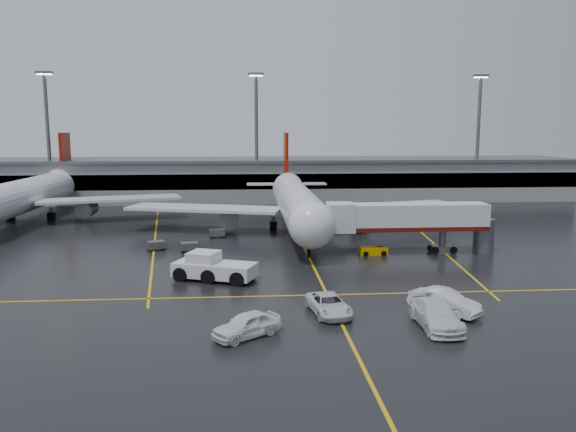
{
  "coord_description": "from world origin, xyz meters",
  "views": [
    {
      "loc": [
        -6.94,
        -68.9,
        14.29
      ],
      "look_at": [
        -2.0,
        -2.0,
        4.0
      ],
      "focal_mm": 34.68,
      "sensor_mm": 36.0,
      "label": 1
    }
  ],
  "objects": [
    {
      "name": "light_mast_mid",
      "position": [
        -5.0,
        42.0,
        14.47
      ],
      "size": [
        3.0,
        1.2,
        25.45
      ],
      "color": "#595B60",
      "rests_on": "ground"
    },
    {
      "name": "apron_line_left",
      "position": [
        -20.0,
        10.0,
        0.01
      ],
      "size": [
        9.99,
        69.35,
        0.02
      ],
      "primitive_type": "cube",
      "rotation": [
        0.0,
        0.0,
        0.14
      ],
      "color": "gold",
      "rests_on": "ground"
    },
    {
      "name": "ground",
      "position": [
        0.0,
        0.0,
        0.0
      ],
      "size": [
        220.0,
        220.0,
        0.0
      ],
      "primitive_type": "plane",
      "color": "black",
      "rests_on": "ground"
    },
    {
      "name": "jet_bridge",
      "position": [
        11.87,
        -6.0,
        3.93
      ],
      "size": [
        19.9,
        3.4,
        6.05
      ],
      "color": "silver",
      "rests_on": "ground"
    },
    {
      "name": "second_airliner",
      "position": [
        -42.0,
        21.7,
        4.21
      ],
      "size": [
        48.8,
        45.6,
        14.1
      ],
      "color": "silver",
      "rests_on": "ground"
    },
    {
      "name": "terminal",
      "position": [
        0.0,
        47.93,
        4.32
      ],
      "size": [
        122.0,
        19.0,
        8.6
      ],
      "color": "gray",
      "rests_on": "ground"
    },
    {
      "name": "baggage_cart_a",
      "position": [
        -13.9,
        -3.12,
        0.63
      ],
      "size": [
        2.19,
        1.61,
        1.12
      ],
      "color": "#595B60",
      "rests_on": "ground"
    },
    {
      "name": "apron_line_centre",
      "position": [
        0.0,
        0.0,
        0.01
      ],
      "size": [
        0.25,
        90.0,
        0.02
      ],
      "primitive_type": "cube",
      "color": "gold",
      "rests_on": "ground"
    },
    {
      "name": "baggage_cart_b",
      "position": [
        -18.0,
        -2.0,
        0.63
      ],
      "size": [
        2.36,
        2.0,
        1.12
      ],
      "color": "#595B60",
      "rests_on": "ground"
    },
    {
      "name": "light_mast_right",
      "position": [
        40.0,
        42.0,
        14.47
      ],
      "size": [
        3.0,
        1.2,
        25.45
      ],
      "color": "#595B60",
      "rests_on": "ground"
    },
    {
      "name": "service_van_b",
      "position": [
        6.78,
        -30.6,
        0.95
      ],
      "size": [
        2.7,
        6.57,
        1.9
      ],
      "primitive_type": "imported",
      "rotation": [
        0.0,
        0.0,
        0.0
      ],
      "color": "silver",
      "rests_on": "ground"
    },
    {
      "name": "main_airliner",
      "position": [
        0.0,
        9.7,
        4.21
      ],
      "size": [
        48.8,
        45.6,
        14.1
      ],
      "color": "silver",
      "rests_on": "ground"
    },
    {
      "name": "apron_line_stop",
      "position": [
        0.0,
        -22.0,
        0.01
      ],
      "size": [
        60.0,
        0.25,
        0.02
      ],
      "primitive_type": "cube",
      "color": "gold",
      "rests_on": "ground"
    },
    {
      "name": "service_van_a",
      "position": [
        -0.64,
        -27.12,
        0.78
      ],
      "size": [
        3.47,
        5.95,
        1.56
      ],
      "primitive_type": "imported",
      "rotation": [
        0.0,
        0.0,
        0.16
      ],
      "color": "silver",
      "rests_on": "ground"
    },
    {
      "name": "belt_loader",
      "position": [
        7.62,
        -6.46,
        0.5
      ],
      "size": [
        3.29,
        1.69,
        2.03
      ],
      "color": "#DD9702",
      "rests_on": "ground"
    },
    {
      "name": "pushback_tractor",
      "position": [
        -10.38,
        -16.09,
        1.12
      ],
      "size": [
        8.5,
        5.8,
        2.82
      ],
      "color": "silver",
      "rests_on": "ground"
    },
    {
      "name": "service_van_d",
      "position": [
        -7.08,
        -31.55,
        0.87
      ],
      "size": [
        5.36,
        4.67,
        1.75
      ],
      "primitive_type": "imported",
      "rotation": [
        0.0,
        0.0,
        -0.94
      ],
      "color": "white",
      "rests_on": "ground"
    },
    {
      "name": "baggage_cart_c",
      "position": [
        -11.08,
        5.71,
        0.63
      ],
      "size": [
        2.18,
        1.6,
        1.12
      ],
      "color": "#595B60",
      "rests_on": "ground"
    },
    {
      "name": "service_van_c",
      "position": [
        8.54,
        -27.48,
        0.93
      ],
      "size": [
        5.18,
        5.61,
        1.87
      ],
      "primitive_type": "imported",
      "rotation": [
        0.0,
        0.0,
        0.7
      ],
      "color": "white",
      "rests_on": "ground"
    },
    {
      "name": "apron_line_right",
      "position": [
        18.0,
        10.0,
        0.01
      ],
      "size": [
        7.57,
        69.64,
        0.02
      ],
      "primitive_type": "cube",
      "rotation": [
        0.0,
        0.0,
        -0.1
      ],
      "color": "gold",
      "rests_on": "ground"
    },
    {
      "name": "light_mast_left",
      "position": [
        -45.0,
        42.0,
        14.47
      ],
      "size": [
        3.0,
        1.2,
        25.45
      ],
      "color": "#595B60",
      "rests_on": "ground"
    }
  ]
}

